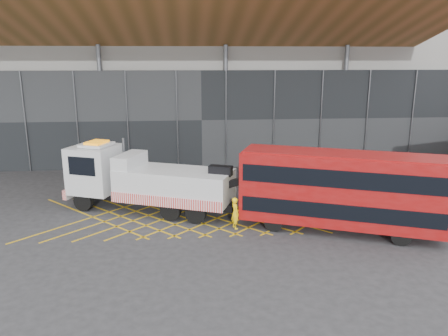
{
  "coord_description": "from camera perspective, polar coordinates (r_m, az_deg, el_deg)",
  "views": [
    {
      "loc": [
        0.76,
        -24.45,
        9.02
      ],
      "look_at": [
        3.0,
        1.5,
        2.4
      ],
      "focal_mm": 35.0,
      "sensor_mm": 36.0,
      "label": 1
    }
  ],
  "objects": [
    {
      "name": "road_markings",
      "position": [
        26.11,
        -1.03,
        -5.94
      ],
      "size": [
        21.56,
        7.16,
        0.01
      ],
      "color": "gold",
      "rests_on": "ground_plane"
    },
    {
      "name": "worker",
      "position": [
        23.66,
        1.47,
        -5.9
      ],
      "size": [
        0.58,
        0.73,
        1.74
      ],
      "primitive_type": "imported",
      "rotation": [
        0.0,
        0.0,
        1.85
      ],
      "color": "yellow",
      "rests_on": "ground_plane"
    },
    {
      "name": "ground_plane",
      "position": [
        26.07,
        -6.33,
        -6.07
      ],
      "size": [
        120.0,
        120.0,
        0.0
      ],
      "primitive_type": "plane",
      "color": "#2B2A2D"
    },
    {
      "name": "construction_building",
      "position": [
        42.86,
        -3.49,
        14.18
      ],
      "size": [
        55.0,
        23.97,
        18.0
      ],
      "color": "gray",
      "rests_on": "ground_plane"
    },
    {
      "name": "recovery_truck",
      "position": [
        26.55,
        -10.49,
        -1.5
      ],
      "size": [
        11.64,
        6.38,
        4.15
      ],
      "rotation": [
        0.0,
        0.0,
        -0.38
      ],
      "color": "black",
      "rests_on": "ground_plane"
    },
    {
      "name": "bus_towed",
      "position": [
        23.65,
        15.0,
        -2.59
      ],
      "size": [
        10.59,
        6.07,
        4.26
      ],
      "rotation": [
        0.0,
        0.0,
        -0.38
      ],
      "color": "maroon",
      "rests_on": "ground_plane"
    }
  ]
}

